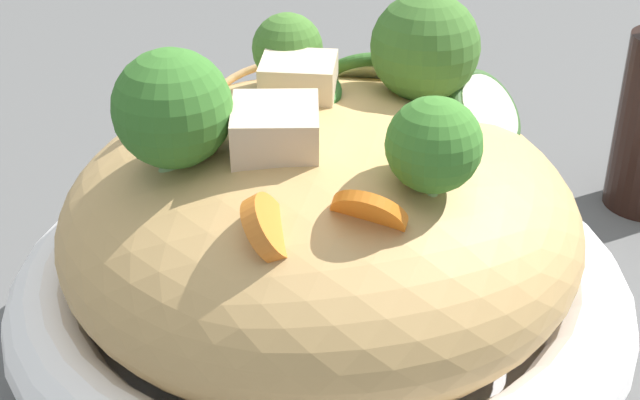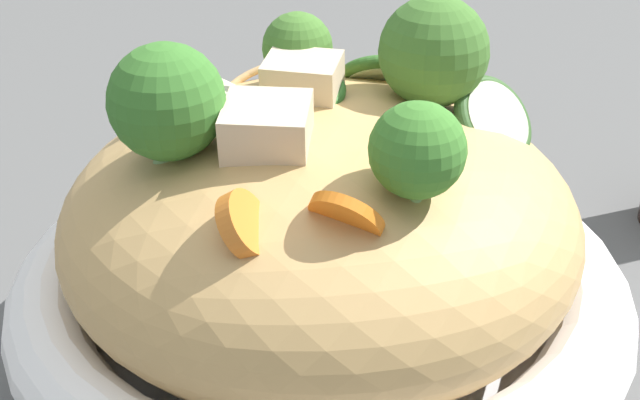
# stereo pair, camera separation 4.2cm
# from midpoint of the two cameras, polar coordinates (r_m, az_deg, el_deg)

# --- Properties ---
(ground_plane) EXTENTS (3.00, 3.00, 0.00)m
(ground_plane) POSITION_cam_midpoint_polar(r_m,az_deg,el_deg) (0.47, -2.60, -9.55)
(ground_plane) COLOR #555453
(serving_bowl) EXTENTS (0.30, 0.30, 0.06)m
(serving_bowl) POSITION_cam_midpoint_polar(r_m,az_deg,el_deg) (0.45, -2.68, -6.58)
(serving_bowl) COLOR white
(serving_bowl) RESTS_ON ground_plane
(noodle_heap) EXTENTS (0.25, 0.25, 0.12)m
(noodle_heap) POSITION_cam_midpoint_polar(r_m,az_deg,el_deg) (0.42, -2.84, -1.43)
(noodle_heap) COLOR tan
(noodle_heap) RESTS_ON serving_bowl
(broccoli_florets) EXTENTS (0.17, 0.16, 0.07)m
(broccoli_florets) POSITION_cam_midpoint_polar(r_m,az_deg,el_deg) (0.39, -2.55, 7.43)
(broccoli_florets) COLOR #8CB469
(broccoli_florets) RESTS_ON serving_bowl
(carrot_coins) EXTENTS (0.20, 0.15, 0.04)m
(carrot_coins) POSITION_cam_midpoint_polar(r_m,az_deg,el_deg) (0.40, -3.88, 4.38)
(carrot_coins) COLOR orange
(carrot_coins) RESTS_ON serving_bowl
(zucchini_slices) EXTENTS (0.11, 0.18, 0.04)m
(zucchini_slices) POSITION_cam_midpoint_polar(r_m,az_deg,el_deg) (0.44, 0.07, 6.78)
(zucchini_slices) COLOR beige
(zucchini_slices) RESTS_ON serving_bowl
(chicken_chunks) EXTENTS (0.09, 0.05, 0.03)m
(chicken_chunks) POSITION_cam_midpoint_polar(r_m,az_deg,el_deg) (0.39, -5.26, 5.62)
(chicken_chunks) COLOR beige
(chicken_chunks) RESTS_ON serving_bowl
(chopsticks_pair) EXTENTS (0.18, 0.17, 0.01)m
(chopsticks_pair) POSITION_cam_midpoint_polar(r_m,az_deg,el_deg) (0.76, -4.05, 6.61)
(chopsticks_pair) COLOR tan
(chopsticks_pair) RESTS_ON ground_plane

